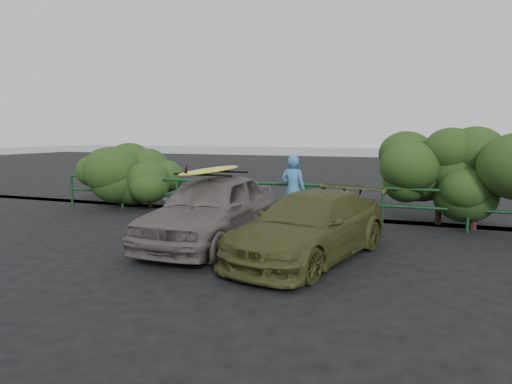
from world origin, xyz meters
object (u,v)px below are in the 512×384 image
(guardrail, at_px, (272,201))
(man, at_px, (293,190))
(olive_vehicle, at_px, (310,226))
(sedan, at_px, (212,209))
(surfboard, at_px, (211,170))

(guardrail, relative_size, man, 7.66)
(olive_vehicle, bearing_deg, guardrail, 133.39)
(guardrail, distance_m, man, 0.96)
(sedan, height_order, surfboard, surfboard)
(sedan, xyz_separation_m, surfboard, (0.00, -0.00, 0.85))
(sedan, xyz_separation_m, olive_vehicle, (2.27, -0.41, -0.13))
(olive_vehicle, relative_size, surfboard, 1.64)
(guardrail, distance_m, olive_vehicle, 4.06)
(olive_vehicle, bearing_deg, man, 125.87)
(man, height_order, surfboard, man)
(olive_vehicle, bearing_deg, surfboard, -175.75)
(guardrail, bearing_deg, surfboard, -95.61)
(guardrail, bearing_deg, man, -31.37)
(guardrail, relative_size, olive_vehicle, 3.23)
(man, bearing_deg, guardrail, -26.32)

